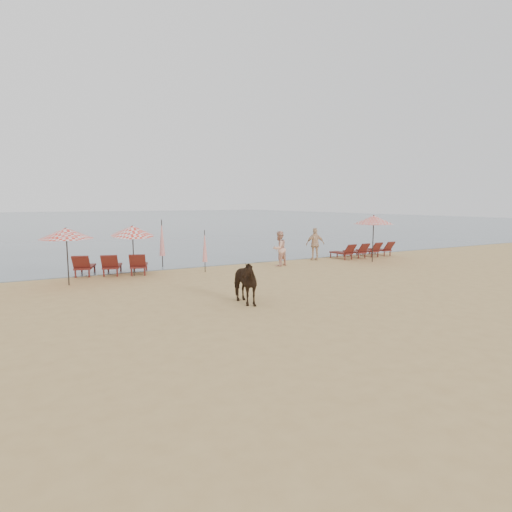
{
  "coord_description": "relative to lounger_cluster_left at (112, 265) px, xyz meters",
  "views": [
    {
      "loc": [
        -8.37,
        -10.04,
        3.28
      ],
      "look_at": [
        0.0,
        5.0,
        1.1
      ],
      "focal_mm": 30.0,
      "sensor_mm": 36.0,
      "label": 1
    }
  ],
  "objects": [
    {
      "name": "sea",
      "position": [
        4.8,
        70.24,
        -0.47
      ],
      "size": [
        160.0,
        140.0,
        0.06
      ],
      "primitive_type": "cube",
      "color": "#51606B",
      "rests_on": "ground"
    },
    {
      "name": "lounger_cluster_left",
      "position": [
        0.0,
        0.0,
        0.0
      ],
      "size": [
        3.47,
        2.67,
        0.67
      ],
      "rotation": [
        0.0,
        0.0,
        -0.32
      ],
      "color": "#5E1D16",
      "rests_on": "ground"
    },
    {
      "name": "umbrella_open_left_a",
      "position": [
        -1.95,
        -1.62,
        1.59
      ],
      "size": [
        2.01,
        2.01,
        2.29
      ],
      "rotation": [
        0.0,
        0.0,
        -0.41
      ],
      "color": "black",
      "rests_on": "ground"
    },
    {
      "name": "ground",
      "position": [
        4.8,
        -9.76,
        -0.47
      ],
      "size": [
        120.0,
        120.0,
        0.0
      ],
      "primitive_type": "plane",
      "color": "tan",
      "rests_on": "ground"
    },
    {
      "name": "beachgoer_right_b",
      "position": [
        11.05,
        -0.42,
        0.45
      ],
      "size": [
        1.16,
        0.76,
        1.83
      ],
      "primitive_type": "imported",
      "rotation": [
        0.0,
        0.0,
        2.82
      ],
      "color": "#DBB189",
      "rests_on": "ground"
    },
    {
      "name": "beachgoer_right_a",
      "position": [
        8.1,
        -1.29,
        0.43
      ],
      "size": [
        1.04,
        0.91,
        1.8
      ],
      "primitive_type": "imported",
      "rotation": [
        0.0,
        0.0,
        3.44
      ],
      "color": "#E4A78E",
      "rests_on": "ground"
    },
    {
      "name": "umbrella_closed_left",
      "position": [
        2.69,
        1.14,
        1.02
      ],
      "size": [
        0.29,
        0.29,
        2.41
      ],
      "rotation": [
        0.0,
        0.0,
        -0.04
      ],
      "color": "black",
      "rests_on": "ground"
    },
    {
      "name": "umbrella_open_left_b",
      "position": [
        0.83,
        -0.67,
        1.55
      ],
      "size": [
        1.83,
        1.87,
        2.34
      ],
      "rotation": [
        0.0,
        0.0,
        -0.37
      ],
      "color": "black",
      "rests_on": "ground"
    },
    {
      "name": "cow",
      "position": [
        2.64,
        -7.7,
        0.25
      ],
      "size": [
        0.81,
        1.71,
        1.43
      ],
      "primitive_type": "imported",
      "rotation": [
        0.0,
        0.0,
        -0.02
      ],
      "color": "black",
      "rests_on": "ground"
    },
    {
      "name": "lounger_cluster_right",
      "position": [
        14.39,
        -0.78,
        -0.04
      ],
      "size": [
        3.91,
        1.8,
        0.61
      ],
      "rotation": [
        0.0,
        0.0,
        0.04
      ],
      "color": "#5E1D16",
      "rests_on": "ground"
    },
    {
      "name": "umbrella_open_right",
      "position": [
        13.35,
        -2.57,
        1.85
      ],
      "size": [
        2.11,
        2.11,
        2.58
      ],
      "rotation": [
        0.0,
        0.0,
        0.03
      ],
      "color": "black",
      "rests_on": "ground"
    },
    {
      "name": "umbrella_closed_right",
      "position": [
        4.01,
        -1.24,
        0.75
      ],
      "size": [
        0.24,
        0.24,
        1.98
      ],
      "rotation": [
        0.0,
        0.0,
        -0.1
      ],
      "color": "black",
      "rests_on": "ground"
    }
  ]
}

